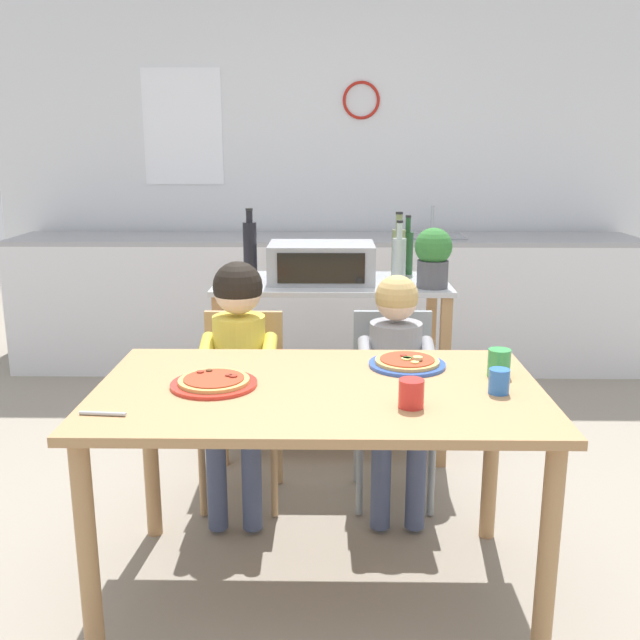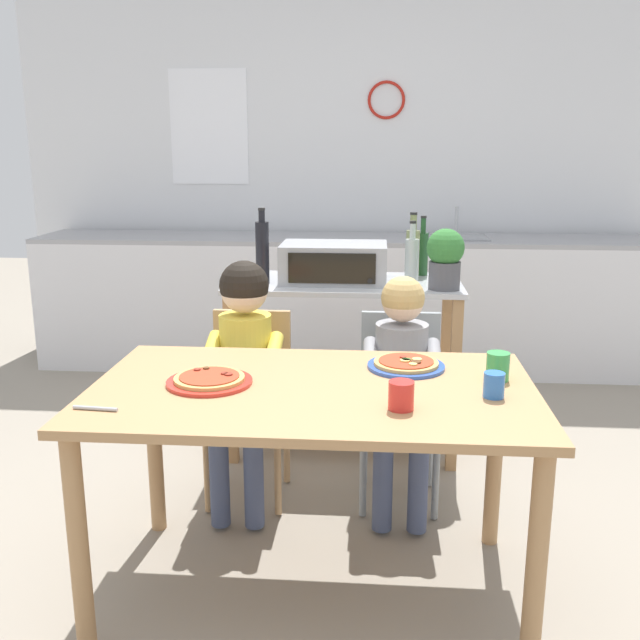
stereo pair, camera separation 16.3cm
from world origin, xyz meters
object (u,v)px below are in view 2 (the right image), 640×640
Objects in this scene: dining_chair_right at (400,393)px; child_in_yellow_shirt at (243,352)px; dining_table at (313,414)px; dining_chair_left at (250,391)px; bottle_dark_olive_oil at (422,252)px; kitchen_island_cart at (344,337)px; pizza_plate_blue_rimmed at (406,364)px; bottle_clear_vinegar at (412,259)px; child_in_grey_shirt at (402,368)px; bottle_tall_green_wine at (413,252)px; drinking_cup_red at (401,395)px; toaster_oven at (334,263)px; drinking_cup_green at (498,366)px; pizza_plate_red_rimmed at (209,380)px; serving_spoon at (95,408)px; potted_herb_plant at (445,257)px; bottle_brown_beer at (262,251)px; drinking_cup_blue at (494,385)px.

child_in_yellow_shirt is (-0.66, -0.13, 0.21)m from dining_chair_right.
dining_chair_left reaches higher than dining_table.
bottle_dark_olive_oil reaches higher than dining_chair_right.
kitchen_island_cart reaches higher than pizza_plate_blue_rimmed.
kitchen_island_cart is 0.52m from bottle_clear_vinegar.
child_in_grey_shirt is at bearing -67.54° from kitchen_island_cart.
bottle_tall_green_wine reaches higher than child_in_yellow_shirt.
drinking_cup_red reaches higher than pizza_plate_blue_rimmed.
bottle_tall_green_wine is (0.39, 0.13, 0.04)m from toaster_oven.
kitchen_island_cart is at bearing 112.46° from child_in_grey_shirt.
bottle_clear_vinegar is 0.21× the size of dining_table.
toaster_oven is at bearing 57.38° from dining_chair_left.
bottle_tall_green_wine is (-0.05, -0.08, 0.01)m from bottle_dark_olive_oil.
dining_table is at bearing -169.33° from drinking_cup_green.
kitchen_island_cart is at bearing 10.32° from toaster_oven.
bottle_tall_green_wine is at bearing 42.24° from dining_chair_left.
pizza_plate_red_rimmed is 0.39m from serving_spoon.
potted_herb_plant is (0.14, -0.28, 0.02)m from bottle_tall_green_wine.
toaster_oven is 1.09m from pizza_plate_blue_rimmed.
bottle_brown_beer is 1.51m from drinking_cup_red.
bottle_brown_beer is 1.27m from dining_table.
kitchen_island_cart is 2.23× the size of toaster_oven.
bottle_brown_beer is at bearing 146.78° from dining_chair_right.
pizza_plate_blue_rimmed is at bearing -95.72° from bottle_dark_olive_oil.
drinking_cup_red is at bearing -92.23° from child_in_grey_shirt.
bottle_brown_beer reaches higher than potted_herb_plant.
bottle_brown_beer is at bearing -166.92° from toaster_oven.
bottle_tall_green_wine is 0.32× the size of child_in_yellow_shirt.
drinking_cup_blue is at bearing -52.99° from bottle_brown_beer.
drinking_cup_red is (-0.03, -0.79, 0.17)m from child_in_grey_shirt.
drinking_cup_blue is (0.26, -0.28, 0.03)m from pizza_plate_blue_rimmed.
potted_herb_plant is at bearing 29.90° from child_in_yellow_shirt.
serving_spoon is at bearing -136.96° from pizza_plate_red_rimmed.
drinking_cup_green is at bearing -26.98° from child_in_yellow_shirt.
pizza_plate_blue_rimmed is (0.32, -1.02, -0.19)m from toaster_oven.
dining_chair_right is at bearing 48.29° from pizza_plate_red_rimmed.
bottle_clear_vinegar is 0.99× the size of bottle_dark_olive_oil.
pizza_plate_blue_rimmed is (-0.12, -1.24, -0.22)m from bottle_dark_olive_oil.
dining_chair_left is at bearing -178.62° from dining_chair_right.
serving_spoon is (-0.94, -0.88, 0.13)m from child_in_grey_shirt.
serving_spoon is at bearing -152.47° from pizza_plate_blue_rimmed.
bottle_tall_green_wine is 1.11m from dining_chair_left.
serving_spoon is (-0.63, -0.27, 0.10)m from dining_table.
bottle_tall_green_wine is 1.94m from serving_spoon.
dining_chair_left is 0.78× the size of child_in_yellow_shirt.
bottle_clear_vinegar is 1.01m from child_in_yellow_shirt.
bottle_clear_vinegar is 1.45m from pizza_plate_red_rimmed.
child_in_yellow_shirt is at bearing -133.12° from bottle_tall_green_wine.
drinking_cup_red is (-0.03, -0.41, 0.03)m from pizza_plate_blue_rimmed.
dining_chair_right is at bearing 115.92° from drinking_cup_green.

